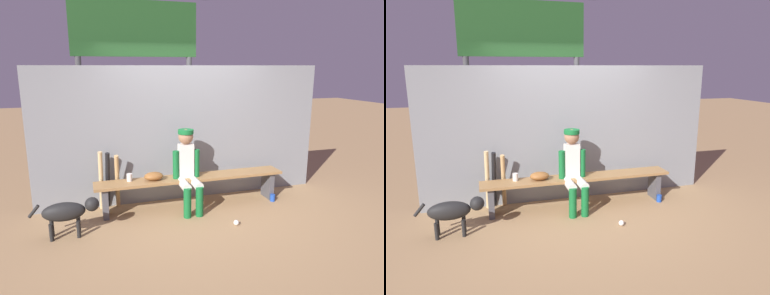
% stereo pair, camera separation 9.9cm
% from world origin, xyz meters
% --- Properties ---
extents(ground_plane, '(30.00, 30.00, 0.00)m').
position_xyz_m(ground_plane, '(0.00, 0.00, 0.00)').
color(ground_plane, '#9E7A51').
extents(chainlink_fence, '(4.59, 0.03, 2.11)m').
position_xyz_m(chainlink_fence, '(0.00, 0.38, 1.06)').
color(chainlink_fence, gray).
rests_on(chainlink_fence, ground_plane).
extents(dugout_bench, '(2.89, 0.36, 0.47)m').
position_xyz_m(dugout_bench, '(0.00, 0.00, 0.38)').
color(dugout_bench, olive).
rests_on(dugout_bench, ground_plane).
extents(player_seated, '(0.41, 0.55, 1.20)m').
position_xyz_m(player_seated, '(-0.10, -0.11, 0.66)').
color(player_seated, silver).
rests_on(player_seated, ground_plane).
extents(baseball_glove, '(0.28, 0.20, 0.12)m').
position_xyz_m(baseball_glove, '(-0.59, 0.00, 0.53)').
color(baseball_glove, brown).
rests_on(baseball_glove, dugout_bench).
extents(bat_wood_tan, '(0.08, 0.24, 0.85)m').
position_xyz_m(bat_wood_tan, '(-1.09, 0.26, 0.42)').
color(bat_wood_tan, tan).
rests_on(bat_wood_tan, ground_plane).
extents(bat_aluminum_black, '(0.10, 0.22, 0.88)m').
position_xyz_m(bat_aluminum_black, '(-1.23, 0.30, 0.44)').
color(bat_aluminum_black, black).
rests_on(bat_aluminum_black, ground_plane).
extents(bat_wood_natural, '(0.08, 0.18, 0.91)m').
position_xyz_m(bat_wood_natural, '(-1.32, 0.25, 0.46)').
color(bat_wood_natural, tan).
rests_on(bat_wood_natural, ground_plane).
extents(baseball, '(0.07, 0.07, 0.07)m').
position_xyz_m(baseball, '(0.37, -0.82, 0.04)').
color(baseball, white).
rests_on(baseball, ground_plane).
extents(cup_on_ground, '(0.08, 0.08, 0.11)m').
position_xyz_m(cup_on_ground, '(1.29, -0.19, 0.06)').
color(cup_on_ground, '#1E47AD').
rests_on(cup_on_ground, ground_plane).
extents(cup_on_bench, '(0.08, 0.08, 0.11)m').
position_xyz_m(cup_on_bench, '(-0.93, 0.06, 0.53)').
color(cup_on_bench, silver).
rests_on(cup_on_bench, dugout_bench).
extents(scoreboard, '(2.42, 0.27, 3.42)m').
position_xyz_m(scoreboard, '(-0.52, 1.39, 2.41)').
color(scoreboard, '#3F3F42').
rests_on(scoreboard, ground_plane).
extents(dog, '(0.84, 0.20, 0.49)m').
position_xyz_m(dog, '(-1.76, -0.49, 0.34)').
color(dog, black).
rests_on(dog, ground_plane).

